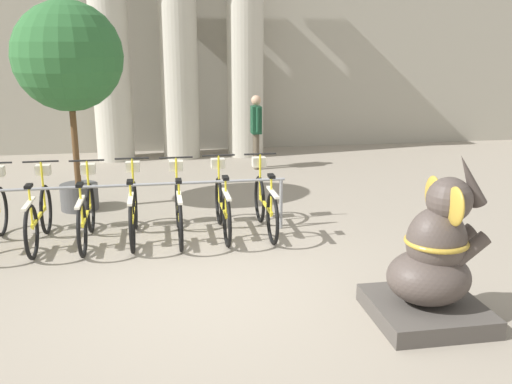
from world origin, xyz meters
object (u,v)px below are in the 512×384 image
at_px(bicycle_6, 265,203).
at_px(potted_tree, 68,61).
at_px(person_pedestrian, 256,126).
at_px(bicycle_2, 87,213).
at_px(bicycle_1, 39,215).
at_px(bicycle_4, 179,209).
at_px(elephant_statue, 433,265).
at_px(bicycle_5, 222,205).
at_px(bicycle_3, 133,210).

xyz_separation_m(bicycle_6, potted_tree, (-2.80, 1.63, 1.96)).
bearing_deg(person_pedestrian, bicycle_2, -125.88).
distance_m(bicycle_1, bicycle_6, 3.10).
relative_size(bicycle_4, person_pedestrian, 1.08).
xyz_separation_m(bicycle_2, potted_tree, (-0.32, 1.69, 1.96)).
bearing_deg(elephant_statue, bicycle_5, 120.73).
bearing_deg(bicycle_2, person_pedestrian, 54.12).
height_order(bicycle_1, potted_tree, potted_tree).
xyz_separation_m(bicycle_1, potted_tree, (0.31, 1.65, 1.96)).
bearing_deg(bicycle_3, potted_tree, 119.68).
height_order(bicycle_1, bicycle_2, same).
height_order(bicycle_1, bicycle_6, same).
relative_size(bicycle_2, bicycle_6, 1.00).
height_order(bicycle_3, elephant_statue, elephant_statue).
distance_m(elephant_statue, person_pedestrian, 7.13).
bearing_deg(bicycle_2, bicycle_4, 0.05).
distance_m(bicycle_1, bicycle_2, 0.62).
xyz_separation_m(bicycle_3, elephant_statue, (2.98, -2.91, 0.15)).
relative_size(bicycle_4, bicycle_5, 1.00).
distance_m(bicycle_4, person_pedestrian, 4.64).
relative_size(bicycle_3, bicycle_6, 1.00).
relative_size(bicycle_1, bicycle_6, 1.00).
bearing_deg(bicycle_2, bicycle_5, 1.91).
xyz_separation_m(bicycle_1, bicycle_3, (1.24, 0.01, 0.00)).
relative_size(bicycle_2, potted_tree, 0.52).
xyz_separation_m(bicycle_3, person_pedestrian, (2.44, 4.19, 0.52)).
relative_size(bicycle_3, person_pedestrian, 1.08).
height_order(bicycle_6, elephant_statue, elephant_statue).
height_order(bicycle_1, elephant_statue, elephant_statue).
bearing_deg(bicycle_4, elephant_statue, -50.52).
height_order(bicycle_2, bicycle_3, same).
xyz_separation_m(bicycle_2, bicycle_6, (2.48, 0.06, 0.00)).
bearing_deg(bicycle_4, potted_tree, 132.67).
distance_m(bicycle_2, potted_tree, 2.61).
bearing_deg(potted_tree, bicycle_5, -36.78).
height_order(bicycle_2, bicycle_5, same).
bearing_deg(elephant_statue, bicycle_1, 145.51).
height_order(elephant_statue, person_pedestrian, elephant_statue).
relative_size(bicycle_1, bicycle_4, 1.00).
height_order(bicycle_1, bicycle_4, same).
bearing_deg(bicycle_5, bicycle_2, -178.09).
xyz_separation_m(bicycle_6, person_pedestrian, (0.58, 4.17, 0.52)).
bearing_deg(bicycle_3, elephant_statue, -44.33).
distance_m(bicycle_5, elephant_statue, 3.41).
height_order(bicycle_4, bicycle_5, same).
relative_size(bicycle_1, elephant_statue, 1.01).
relative_size(bicycle_5, bicycle_6, 1.00).
bearing_deg(bicycle_1, bicycle_3, 0.56).
relative_size(bicycle_3, bicycle_4, 1.00).
bearing_deg(bicycle_6, bicycle_2, -178.58).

